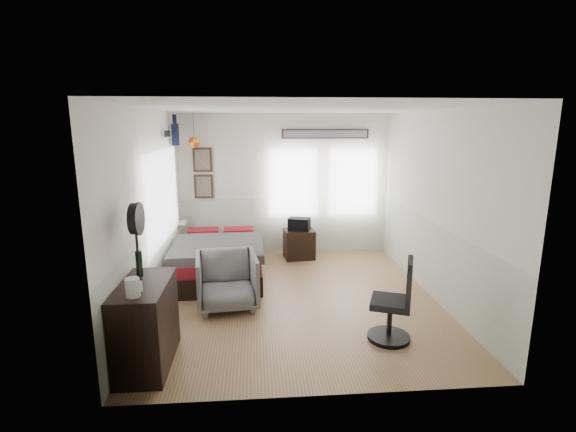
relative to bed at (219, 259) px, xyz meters
name	(u,v)px	position (x,y,z in m)	size (l,w,h in m)	color
ground_plane	(297,299)	(1.20, -1.01, -0.31)	(4.00, 4.50, 0.01)	olive
room_shell	(291,188)	(1.12, -0.82, 1.31)	(4.02, 4.52, 2.71)	beige
wall_decor	(225,147)	(0.10, 0.95, 1.79)	(3.55, 1.32, 1.44)	#3C2418
bed	(219,259)	(0.00, 0.00, 0.00)	(1.46, 1.99, 0.62)	black
dresser	(147,324)	(-0.54, -2.57, 0.15)	(0.48, 1.00, 0.90)	black
armchair	(227,280)	(0.21, -1.20, 0.08)	(0.82, 0.84, 0.76)	gray
nightstand	(299,244)	(1.43, 0.88, -0.03)	(0.55, 0.44, 0.55)	black
task_chair	(395,308)	(2.22, -2.29, 0.10)	(0.58, 0.58, 1.00)	black
kettle	(133,287)	(-0.55, -2.90, 0.69)	(0.16, 0.14, 0.18)	silver
bottle	(139,264)	(-0.63, -2.34, 0.73)	(0.07, 0.07, 0.28)	black
stand_fan	(136,220)	(-0.59, -2.48, 1.24)	(0.09, 0.34, 0.83)	black
black_bag	(299,224)	(1.43, 0.88, 0.36)	(0.39, 0.25, 0.23)	black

